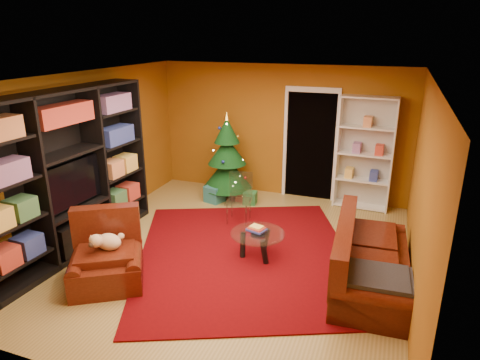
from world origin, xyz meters
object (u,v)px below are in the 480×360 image
(gift_box_green, at_px, (250,198))
(white_bookshelf, at_px, (365,154))
(sofa, at_px, (372,255))
(coffee_table, at_px, (258,245))
(gift_box_red, at_px, (241,195))
(christmas_tree, at_px, (227,157))
(media_unit, at_px, (67,175))
(gift_box_teal, at_px, (215,194))
(rug, at_px, (245,255))
(acrylic_chair, at_px, (239,202))
(armchair, at_px, (106,257))
(dog, at_px, (109,242))

(gift_box_green, relative_size, white_bookshelf, 0.11)
(sofa, xyz_separation_m, coffee_table, (-1.61, 0.17, -0.23))
(gift_box_red, relative_size, sofa, 0.11)
(gift_box_red, bearing_deg, gift_box_green, -27.41)
(christmas_tree, distance_m, sofa, 3.74)
(media_unit, relative_size, sofa, 1.56)
(gift_box_teal, bearing_deg, rug, -54.98)
(acrylic_chair, bearing_deg, gift_box_teal, 128.20)
(rug, height_order, gift_box_red, gift_box_red)
(media_unit, distance_m, armchair, 1.45)
(christmas_tree, relative_size, coffee_table, 2.19)
(gift_box_green, xyz_separation_m, white_bookshelf, (2.02, 0.58, 0.92))
(rug, xyz_separation_m, dog, (-1.45, -1.24, 0.56))
(white_bookshelf, bearing_deg, gift_box_green, -161.35)
(white_bookshelf, distance_m, dog, 4.78)
(dog, xyz_separation_m, sofa, (3.25, 1.08, -0.14))
(rug, bearing_deg, armchair, -138.26)
(gift_box_teal, relative_size, sofa, 0.16)
(media_unit, height_order, dog, media_unit)
(gift_box_teal, height_order, dog, dog)
(christmas_tree, distance_m, dog, 3.39)
(christmas_tree, bearing_deg, coffee_table, -58.00)
(gift_box_green, bearing_deg, acrylic_chair, -83.88)
(armchair, bearing_deg, rug, 10.11)
(gift_box_teal, bearing_deg, acrylic_chair, -44.37)
(media_unit, distance_m, sofa, 4.40)
(white_bookshelf, height_order, armchair, white_bookshelf)
(rug, relative_size, acrylic_chair, 4.56)
(gift_box_red, height_order, coffee_table, coffee_table)
(rug, height_order, gift_box_green, gift_box_green)
(armchair, height_order, acrylic_chair, acrylic_chair)
(armchair, bearing_deg, white_bookshelf, 21.52)
(acrylic_chair, bearing_deg, armchair, -119.56)
(armchair, xyz_separation_m, acrylic_chair, (0.97, 2.38, 0.01))
(acrylic_chair, bearing_deg, gift_box_red, 100.15)
(armchair, xyz_separation_m, sofa, (3.27, 1.15, 0.05))
(christmas_tree, relative_size, gift_box_teal, 5.44)
(gift_box_red, distance_m, acrylic_chair, 1.11)
(rug, bearing_deg, white_bookshelf, 60.80)
(rug, relative_size, media_unit, 1.15)
(gift_box_green, bearing_deg, armchair, -104.87)
(media_unit, bearing_deg, sofa, 9.45)
(gift_box_green, xyz_separation_m, sofa, (2.40, -2.13, 0.31))
(dog, bearing_deg, sofa, -13.21)
(rug, distance_m, white_bookshelf, 3.09)
(rug, relative_size, gift_box_red, 16.83)
(gift_box_teal, xyz_separation_m, gift_box_red, (0.47, 0.25, -0.05))
(white_bookshelf, distance_m, coffee_table, 2.94)
(armchair, bearing_deg, dog, 45.00)
(gift_box_red, relative_size, dog, 0.54)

